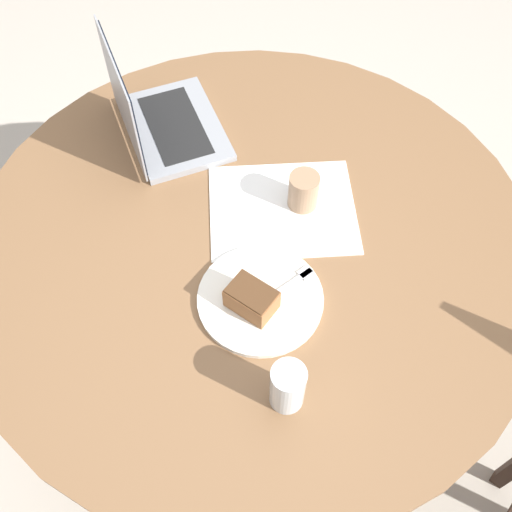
# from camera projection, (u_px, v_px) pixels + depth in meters

# --- Properties ---
(ground_plane) EXTENTS (12.00, 12.00, 0.00)m
(ground_plane) POSITION_uv_depth(u_px,v_px,m) (253.00, 367.00, 1.92)
(ground_plane) COLOR #B7AD9E
(dining_table) EXTENTS (1.26, 1.26, 0.73)m
(dining_table) POSITION_uv_depth(u_px,v_px,m) (252.00, 264.00, 1.41)
(dining_table) COLOR brown
(dining_table) RESTS_ON ground_plane
(paper_document) EXTENTS (0.39, 0.35, 0.00)m
(paper_document) POSITION_uv_depth(u_px,v_px,m) (282.00, 209.00, 1.35)
(paper_document) COLOR white
(paper_document) RESTS_ON dining_table
(plate) EXTENTS (0.26, 0.26, 0.01)m
(plate) POSITION_uv_depth(u_px,v_px,m) (260.00, 299.00, 1.22)
(plate) COLOR silver
(plate) RESTS_ON dining_table
(cake_slice) EXTENTS (0.11, 0.12, 0.06)m
(cake_slice) POSITION_uv_depth(u_px,v_px,m) (252.00, 299.00, 1.18)
(cake_slice) COLOR brown
(cake_slice) RESTS_ON plate
(fork) EXTENTS (0.17, 0.07, 0.00)m
(fork) POSITION_uv_depth(u_px,v_px,m) (286.00, 287.00, 1.22)
(fork) COLOR silver
(fork) RESTS_ON plate
(coffee_glass) EXTENTS (0.07, 0.07, 0.09)m
(coffee_glass) POSITION_uv_depth(u_px,v_px,m) (303.00, 191.00, 1.32)
(coffee_glass) COLOR #997556
(coffee_glass) RESTS_ON dining_table
(water_glass) EXTENTS (0.06, 0.06, 0.11)m
(water_glass) POSITION_uv_depth(u_px,v_px,m) (288.00, 387.00, 1.06)
(water_glass) COLOR silver
(water_glass) RESTS_ON dining_table
(laptop) EXTENTS (0.22, 0.30, 0.26)m
(laptop) POSITION_uv_depth(u_px,v_px,m) (160.00, 119.00, 1.44)
(laptop) COLOR gray
(laptop) RESTS_ON dining_table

